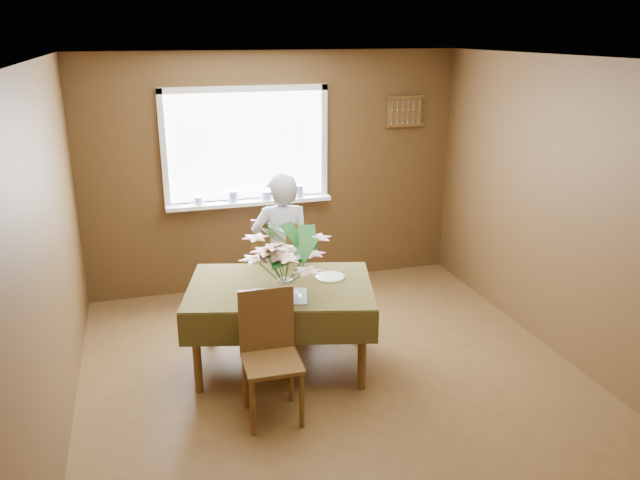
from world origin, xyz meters
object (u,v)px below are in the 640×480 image
object	(u,v)px
seated_woman	(282,253)
chair_near	(270,349)
dining_table	(280,295)
flower_bouquet	(284,257)
chair_far	(280,268)

from	to	relation	value
seated_woman	chair_near	bearing A→B (deg)	78.74
dining_table	flower_bouquet	bearing A→B (deg)	-78.79
flower_bouquet	chair_far	bearing A→B (deg)	79.46
chair_far	seated_woman	bearing A→B (deg)	123.22
dining_table	flower_bouquet	distance (m)	0.47
chair_far	chair_near	distance (m)	1.46
seated_woman	flower_bouquet	size ratio (longest dim) A/B	2.61
dining_table	chair_far	xyz separation A→B (m)	(0.17, 0.76, -0.07)
chair_near	chair_far	bearing A→B (deg)	75.31
flower_bouquet	seated_woman	bearing A→B (deg)	78.44
dining_table	chair_near	world-z (taller)	chair_near
dining_table	chair_far	bearing A→B (deg)	91.66
chair_far	chair_near	size ratio (longest dim) A/B	1.12
dining_table	chair_far	distance (m)	0.78
chair_far	seated_woman	world-z (taller)	seated_woman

